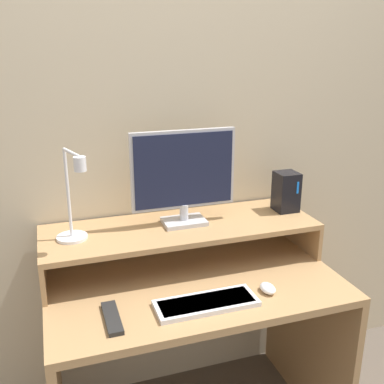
# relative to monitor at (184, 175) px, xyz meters

# --- Properties ---
(wall_back) EXTENTS (6.00, 0.05, 2.50)m
(wall_back) POSITION_rel_monitor_xyz_m (-0.02, 0.21, 0.13)
(wall_back) COLOR beige
(wall_back) RESTS_ON ground_plane
(desk) EXTENTS (1.13, 0.69, 0.74)m
(desk) POSITION_rel_monitor_xyz_m (-0.02, -0.17, -0.60)
(desk) COLOR #A87F51
(desk) RESTS_ON ground_plane
(monitor_shelf) EXTENTS (1.13, 0.37, 0.17)m
(monitor_shelf) POSITION_rel_monitor_xyz_m (-0.02, -0.01, -0.24)
(monitor_shelf) COLOR #A87F51
(monitor_shelf) RESTS_ON desk
(monitor) EXTENTS (0.43, 0.12, 0.39)m
(monitor) POSITION_rel_monitor_xyz_m (0.00, 0.00, 0.00)
(monitor) COLOR #BCBCC1
(monitor) RESTS_ON monitor_shelf
(desk_lamp) EXTENTS (0.12, 0.22, 0.36)m
(desk_lamp) POSITION_rel_monitor_xyz_m (-0.44, -0.06, -0.07)
(desk_lamp) COLOR silver
(desk_lamp) RESTS_ON monitor_shelf
(router_dock) EXTENTS (0.10, 0.10, 0.18)m
(router_dock) POSITION_rel_monitor_xyz_m (0.48, 0.01, -0.12)
(router_dock) COLOR black
(router_dock) RESTS_ON monitor_shelf
(keyboard) EXTENTS (0.36, 0.14, 0.02)m
(keyboard) POSITION_rel_monitor_xyz_m (-0.03, -0.37, -0.37)
(keyboard) COLOR silver
(keyboard) RESTS_ON desk
(mouse) EXTENTS (0.05, 0.08, 0.03)m
(mouse) POSITION_rel_monitor_xyz_m (0.21, -0.36, -0.36)
(mouse) COLOR white
(mouse) RESTS_ON desk
(remote_control) EXTENTS (0.05, 0.19, 0.02)m
(remote_control) POSITION_rel_monitor_xyz_m (-0.36, -0.35, -0.37)
(remote_control) COLOR black
(remote_control) RESTS_ON desk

